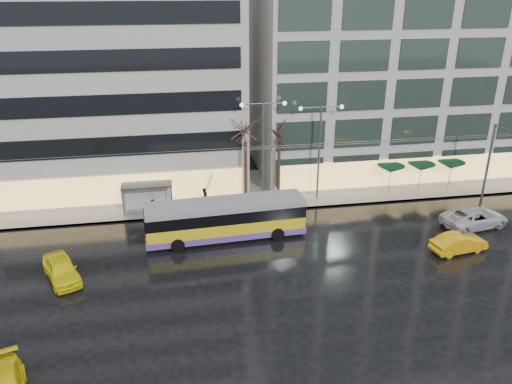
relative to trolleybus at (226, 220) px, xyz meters
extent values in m
plane|color=black|center=(2.00, -4.85, -1.52)|extent=(140.00, 140.00, 0.00)
cube|color=gray|center=(4.00, 9.15, -1.45)|extent=(80.00, 10.00, 0.15)
cube|color=slate|center=(4.00, 4.20, -1.45)|extent=(80.00, 0.10, 0.15)
cube|color=#B4B1AC|center=(-14.00, 14.15, 9.63)|extent=(34.00, 14.00, 22.00)
cube|color=#B4B1AC|center=(21.00, 14.15, 11.13)|extent=(32.00, 14.00, 25.00)
cube|color=gold|center=(0.00, 0.00, -0.47)|extent=(12.14, 3.19, 1.50)
cube|color=#603E9C|center=(0.00, 0.00, -0.97)|extent=(12.18, 3.23, 0.50)
cube|color=black|center=(0.00, 0.00, 0.63)|extent=(12.16, 3.21, 0.90)
cube|color=gray|center=(0.00, 0.00, 1.33)|extent=(12.14, 3.19, 0.50)
cube|color=black|center=(6.03, 0.35, 0.48)|extent=(0.19, 2.30, 1.30)
cube|color=black|center=(-6.03, -0.35, 0.48)|extent=(0.19, 2.30, 1.30)
cylinder|color=black|center=(3.73, 1.47, -1.02)|extent=(1.02, 0.41, 1.00)
cylinder|color=black|center=(3.87, -1.03, -1.02)|extent=(1.02, 0.41, 1.00)
cylinder|color=black|center=(-3.87, 1.03, -1.02)|extent=(1.02, 0.41, 1.00)
cylinder|color=black|center=(-3.73, -1.47, -1.02)|extent=(1.02, 0.41, 1.00)
cylinder|color=#595B60|center=(-1.05, 0.89, 2.78)|extent=(0.27, 3.72, 2.63)
cylinder|color=#595B60|center=(-1.08, 1.39, 2.78)|extent=(0.27, 3.72, 2.63)
cylinder|color=#595B60|center=(24.00, 3.65, 1.98)|extent=(0.24, 0.24, 7.00)
cylinder|color=#595B60|center=(3.00, 0.90, 5.28)|extent=(42.00, 0.04, 0.04)
cylinder|color=#595B60|center=(3.00, 1.40, 5.28)|extent=(42.00, 0.04, 0.04)
cube|color=#595B60|center=(-6.00, 5.65, 1.08)|extent=(4.20, 1.60, 0.12)
cube|color=silver|center=(-6.00, 6.35, -0.17)|extent=(4.00, 0.05, 2.20)
cube|color=white|center=(-8.05, 5.65, -0.17)|extent=(0.10, 1.40, 2.20)
cylinder|color=#595B60|center=(-8.00, 4.95, -0.17)|extent=(0.10, 0.10, 2.40)
cylinder|color=#595B60|center=(-8.00, 6.35, -0.17)|extent=(0.10, 0.10, 2.40)
cylinder|color=#595B60|center=(-4.00, 4.95, -0.17)|extent=(0.10, 0.10, 2.40)
cylinder|color=#595B60|center=(-4.00, 6.35, -0.17)|extent=(0.10, 0.10, 2.40)
cylinder|color=#595B60|center=(4.00, 5.95, 3.13)|extent=(0.18, 0.18, 9.00)
cylinder|color=#595B60|center=(3.10, 5.95, 7.53)|extent=(1.80, 0.10, 0.10)
cylinder|color=#595B60|center=(4.90, 5.95, 7.53)|extent=(1.80, 0.10, 0.10)
sphere|color=#FFF2CC|center=(2.20, 5.95, 7.48)|extent=(0.36, 0.36, 0.36)
sphere|color=#FFF2CC|center=(5.80, 5.95, 7.48)|extent=(0.36, 0.36, 0.36)
cylinder|color=#595B60|center=(9.00, 5.95, 2.88)|extent=(0.18, 0.18, 8.50)
cylinder|color=#595B60|center=(8.10, 5.95, 7.03)|extent=(1.80, 0.10, 0.10)
cylinder|color=#595B60|center=(9.90, 5.95, 7.03)|extent=(1.80, 0.10, 0.10)
sphere|color=#FFF2CC|center=(7.20, 5.95, 6.98)|extent=(0.36, 0.36, 0.36)
sphere|color=#FFF2CC|center=(10.80, 5.95, 6.98)|extent=(0.36, 0.36, 0.36)
cylinder|color=black|center=(2.50, 6.15, 1.43)|extent=(0.28, 0.28, 5.60)
cylinder|color=black|center=(5.50, 6.35, 1.08)|extent=(0.28, 0.28, 4.90)
cylinder|color=#595B60|center=(16.00, 6.15, -0.27)|extent=(0.06, 0.06, 2.20)
cone|color=#0D331E|center=(16.00, 6.15, 0.93)|extent=(2.50, 2.50, 0.70)
cylinder|color=#595B60|center=(19.00, 6.15, -0.27)|extent=(0.06, 0.06, 2.20)
cone|color=#0D331E|center=(19.00, 6.15, 0.93)|extent=(2.50, 2.50, 0.70)
cylinder|color=#595B60|center=(22.00, 6.15, -0.27)|extent=(0.06, 0.06, 2.20)
cone|color=#0D331E|center=(22.00, 6.15, 0.93)|extent=(2.50, 2.50, 0.70)
imported|color=#FEEE0D|center=(-11.43, -3.92, -0.77)|extent=(3.41, 4.78, 1.51)
imported|color=#FFB30D|center=(16.59, -4.97, -0.82)|extent=(4.43, 2.14, 1.40)
imported|color=silver|center=(20.03, -1.43, -0.75)|extent=(5.90, 3.49, 1.54)
imported|color=black|center=(-5.60, 4.55, -0.58)|extent=(0.65, 0.51, 1.58)
imported|color=#E84D94|center=(-5.60, 4.55, 0.38)|extent=(1.17, 1.18, 0.88)
imported|color=black|center=(-1.21, 5.97, -0.54)|extent=(1.03, 1.01, 1.67)
imported|color=black|center=(-6.89, 6.87, -0.43)|extent=(1.31, 0.87, 1.89)
imported|color=black|center=(-6.89, 6.87, 0.38)|extent=(0.93, 0.93, 0.72)
camera|label=1|loc=(-3.52, -34.11, 16.87)|focal=35.00mm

